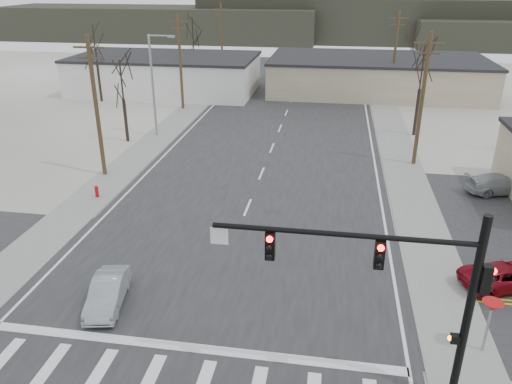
% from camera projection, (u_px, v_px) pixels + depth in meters
% --- Properties ---
extents(ground, '(140.00, 140.00, 0.00)m').
position_uv_depth(ground, '(219.00, 277.00, 24.64)').
color(ground, white).
rests_on(ground, ground).
extents(main_road, '(18.00, 110.00, 0.05)m').
position_uv_depth(main_road, '(263.00, 169.00, 38.19)').
color(main_road, black).
rests_on(main_road, ground).
extents(cross_road, '(90.00, 10.00, 0.04)m').
position_uv_depth(cross_road, '(219.00, 277.00, 24.63)').
color(cross_road, black).
rests_on(cross_road, ground).
extents(sidewalk_left, '(3.00, 90.00, 0.06)m').
position_uv_depth(sidewalk_left, '(154.00, 142.00, 44.25)').
color(sidewalk_left, gray).
rests_on(sidewalk_left, ground).
extents(sidewalk_right, '(3.00, 90.00, 0.06)m').
position_uv_depth(sidewalk_right, '(399.00, 155.00, 41.17)').
color(sidewalk_right, gray).
rests_on(sidewalk_right, ground).
extents(traffic_signal_mast, '(8.95, 0.43, 7.20)m').
position_uv_depth(traffic_signal_mast, '(411.00, 282.00, 16.01)').
color(traffic_signal_mast, black).
rests_on(traffic_signal_mast, ground).
extents(fire_hydrant, '(0.24, 0.24, 0.87)m').
position_uv_depth(fire_hydrant, '(97.00, 191.00, 33.17)').
color(fire_hydrant, '#A50C0C').
rests_on(fire_hydrant, ground).
extents(yield_sign, '(0.80, 0.80, 2.35)m').
position_uv_depth(yield_sign, '(492.00, 308.00, 18.97)').
color(yield_sign, gray).
rests_on(yield_sign, ground).
extents(building_left_far, '(22.30, 12.30, 4.50)m').
position_uv_depth(building_left_far, '(166.00, 74.00, 62.22)').
color(building_left_far, silver).
rests_on(building_left_far, ground).
extents(building_right_far, '(26.30, 14.30, 4.30)m').
position_uv_depth(building_right_far, '(377.00, 75.00, 62.09)').
color(building_right_far, '#BEA791').
rests_on(building_right_far, ground).
extents(upole_left_b, '(2.20, 0.30, 10.00)m').
position_uv_depth(upole_left_b, '(96.00, 106.00, 35.06)').
color(upole_left_b, '#4B3922').
rests_on(upole_left_b, ground).
extents(upole_left_c, '(2.20, 0.30, 10.00)m').
position_uv_depth(upole_left_c, '(180.00, 61.00, 53.14)').
color(upole_left_c, '#4B3922').
rests_on(upole_left_c, ground).
extents(upole_left_d, '(2.20, 0.30, 10.00)m').
position_uv_depth(upole_left_d, '(222.00, 38.00, 71.22)').
color(upole_left_d, '#4B3922').
rests_on(upole_left_d, ground).
extents(upole_right_a, '(2.20, 0.30, 10.00)m').
position_uv_depth(upole_right_a, '(422.00, 98.00, 37.14)').
color(upole_right_a, '#4B3922').
rests_on(upole_right_a, ground).
extents(upole_right_b, '(2.20, 0.30, 10.00)m').
position_uv_depth(upole_right_b, '(395.00, 55.00, 57.03)').
color(upole_right_b, '#4B3922').
rests_on(upole_right_b, ground).
extents(streetlight_main, '(2.40, 0.25, 9.00)m').
position_uv_depth(streetlight_main, '(154.00, 80.00, 44.05)').
color(streetlight_main, gray).
rests_on(streetlight_main, ground).
extents(tree_left_near, '(3.30, 3.30, 7.35)m').
position_uv_depth(tree_left_near, '(122.00, 82.00, 42.51)').
color(tree_left_near, black).
rests_on(tree_left_near, ground).
extents(tree_right_mid, '(3.74, 3.74, 8.33)m').
position_uv_depth(tree_right_mid, '(422.00, 70.00, 43.94)').
color(tree_right_mid, black).
rests_on(tree_right_mid, ground).
extents(tree_left_far, '(3.96, 3.96, 8.82)m').
position_uv_depth(tree_left_far, '(193.00, 35.00, 65.73)').
color(tree_left_far, black).
rests_on(tree_left_far, ground).
extents(tree_right_far, '(3.52, 3.52, 7.84)m').
position_uv_depth(tree_right_far, '(413.00, 39.00, 67.22)').
color(tree_right_far, black).
rests_on(tree_right_far, ground).
extents(tree_left_mid, '(3.96, 3.96, 8.82)m').
position_uv_depth(tree_left_mid, '(95.00, 46.00, 56.04)').
color(tree_left_mid, black).
rests_on(tree_left_mid, ground).
extents(hill_left, '(70.00, 18.00, 7.00)m').
position_uv_depth(hill_left, '(159.00, 23.00, 111.48)').
color(hill_left, '#333026').
rests_on(hill_left, ground).
extents(hill_center, '(80.00, 18.00, 9.00)m').
position_uv_depth(hill_center, '(387.00, 20.00, 107.43)').
color(hill_center, '#333026').
rests_on(hill_center, ground).
extents(sedan_crossing, '(2.02, 4.00, 1.26)m').
position_uv_depth(sedan_crossing, '(108.00, 292.00, 22.30)').
color(sedan_crossing, gray).
rests_on(sedan_crossing, main_road).
extents(car_far_a, '(3.50, 5.54, 1.50)m').
position_uv_depth(car_far_a, '(313.00, 73.00, 70.68)').
color(car_far_a, black).
rests_on(car_far_a, main_road).
extents(car_far_b, '(2.37, 4.26, 1.37)m').
position_uv_depth(car_far_b, '(275.00, 67.00, 75.87)').
color(car_far_b, black).
rests_on(car_far_b, main_road).
extents(car_parked_red, '(4.60, 3.28, 1.16)m').
position_uv_depth(car_parked_red, '(504.00, 276.00, 23.60)').
color(car_parked_red, maroon).
rests_on(car_parked_red, parking_lot).
extents(car_parked_silver, '(4.80, 2.89, 1.30)m').
position_uv_depth(car_parked_silver, '(500.00, 184.00, 33.72)').
color(car_parked_silver, gray).
rests_on(car_parked_silver, parking_lot).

